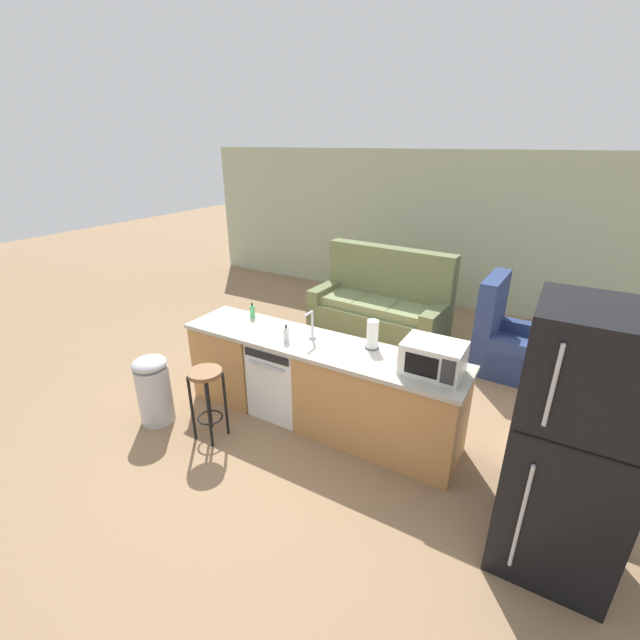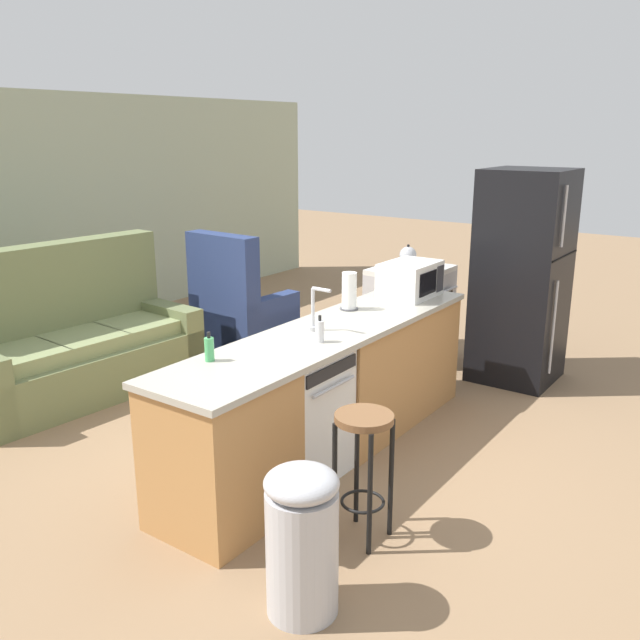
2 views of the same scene
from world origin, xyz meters
TOP-DOWN VIEW (x-y plane):
  - ground_plane at (0.00, 0.00)m, footprint 24.00×24.00m
  - wall_back at (0.30, 4.20)m, footprint 10.00×0.06m
  - kitchen_counter at (0.24, 0.00)m, footprint 2.94×0.66m
  - dishwasher at (-0.25, -0.00)m, footprint 0.58×0.61m
  - stove_range at (2.35, 0.55)m, footprint 0.76×0.68m
  - refrigerator at (2.35, -0.55)m, footprint 0.72×0.73m
  - microwave at (1.29, -0.00)m, footprint 0.50×0.37m
  - sink_faucet at (0.06, 0.06)m, footprint 0.07×0.18m
  - paper_towel_roll at (0.66, 0.17)m, footprint 0.14×0.14m
  - soap_bottle at (-0.13, -0.12)m, footprint 0.06×0.06m
  - dish_soap_bottle at (-0.80, 0.19)m, footprint 0.06×0.06m
  - kettle at (2.52, 0.68)m, footprint 0.21×0.17m
  - bar_stool at (-0.62, -0.76)m, footprint 0.32×0.32m
  - trash_bin at (-1.29, -0.84)m, footprint 0.35×0.35m
  - couch at (-0.18, 2.46)m, footprint 2.05×1.03m
  - armchair at (1.61, 2.17)m, footprint 0.84×0.89m

SIDE VIEW (x-z plane):
  - ground_plane at x=0.00m, z-range 0.00..0.00m
  - armchair at x=1.61m, z-range -0.25..0.95m
  - trash_bin at x=-1.29m, z-range 0.01..0.75m
  - couch at x=-0.18m, z-range -0.24..1.03m
  - kitchen_counter at x=0.24m, z-range -0.03..0.87m
  - dishwasher at x=-0.25m, z-range 0.00..0.84m
  - stove_range at x=2.35m, z-range 0.00..0.90m
  - bar_stool at x=-0.62m, z-range 0.17..0.91m
  - refrigerator at x=2.35m, z-range 0.00..1.88m
  - soap_bottle at x=-0.13m, z-range 0.88..1.06m
  - dish_soap_bottle at x=-0.80m, z-range 0.88..1.06m
  - kettle at x=2.52m, z-range 0.89..1.08m
  - sink_faucet at x=0.06m, z-range 0.88..1.18m
  - paper_towel_roll at x=0.66m, z-range 0.90..1.18m
  - microwave at x=1.29m, z-range 0.90..1.18m
  - wall_back at x=0.30m, z-range 0.00..2.60m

